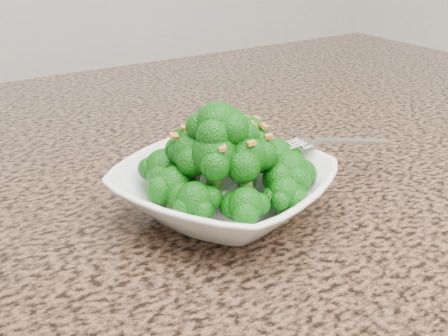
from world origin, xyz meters
TOP-DOWN VIEW (x-y plane):
  - granite_counter at (0.00, 0.30)m, footprint 1.64×1.04m
  - bowl at (-0.01, 0.18)m, footprint 0.27×0.27m
  - broccoli_pile at (-0.01, 0.18)m, footprint 0.18×0.18m
  - garlic_topping at (-0.01, 0.18)m, footprint 0.11×0.11m
  - fork at (0.11, 0.17)m, footprint 0.18×0.04m

SIDE VIEW (x-z plane):
  - granite_counter at x=0.00m, z-range 0.87..0.90m
  - bowl at x=-0.01m, z-range 0.90..0.95m
  - fork at x=0.11m, z-range 0.95..0.96m
  - broccoli_pile at x=-0.01m, z-range 0.95..1.03m
  - garlic_topping at x=-0.01m, z-range 1.03..1.03m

